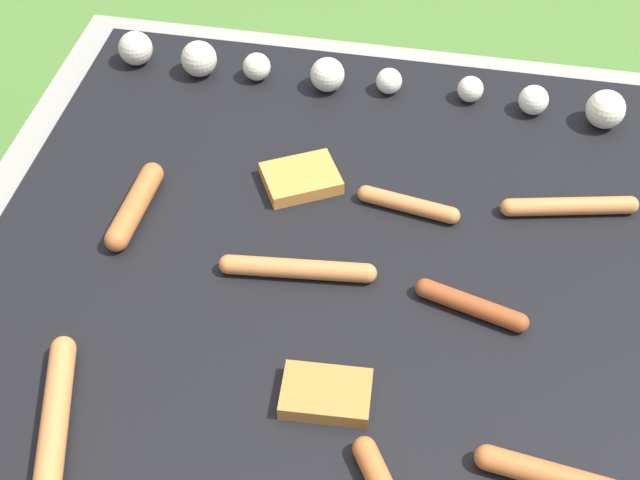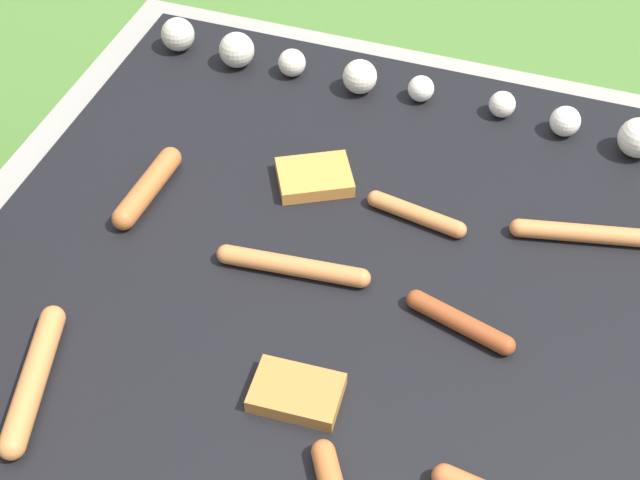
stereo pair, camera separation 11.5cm
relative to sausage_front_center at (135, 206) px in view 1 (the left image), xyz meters
The scene contains 12 objects.
ground_plane 0.46m from the sausage_front_center, ahead, with size 14.00×14.00×0.00m, color #47702D.
grill 0.33m from the sausage_front_center, ahead, with size 1.00×1.00×0.36m.
sausage_mid_right 0.47m from the sausage_front_center, 10.72° to the right, with size 0.14×0.06×0.02m.
sausage_back_center 0.63m from the sausage_front_center, 28.50° to the right, with size 0.16×0.05×0.03m.
sausage_front_center is the anchor object (origin of this frame).
sausage_mid_left 0.37m from the sausage_front_center, 11.54° to the left, with size 0.14×0.04×0.02m.
sausage_front_left 0.33m from the sausage_front_center, 86.86° to the right, with size 0.08×0.20×0.03m.
sausage_back_right 0.59m from the sausage_front_center, 10.75° to the left, with size 0.19×0.06×0.02m.
sausage_front_right 0.25m from the sausage_front_center, 15.99° to the right, with size 0.20×0.04×0.03m.
bread_slice_right 0.39m from the sausage_front_center, 38.49° to the right, with size 0.10×0.07×0.02m.
bread_slice_left 0.23m from the sausage_front_center, 25.57° to the left, with size 0.13×0.12×0.02m.
mushroom_row 0.40m from the sausage_front_center, 53.36° to the left, with size 0.79×0.08×0.06m.
Camera 1 is at (0.14, -0.77, 1.22)m, focal length 50.00 mm.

